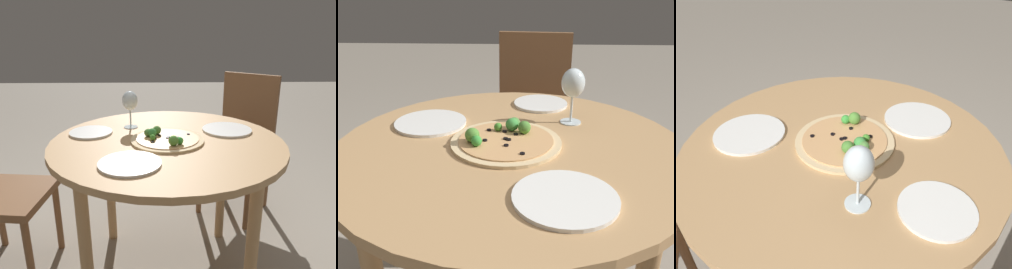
{
  "view_description": "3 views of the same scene",
  "coord_description": "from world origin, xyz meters",
  "views": [
    {
      "loc": [
        -0.03,
        -1.38,
        1.22
      ],
      "look_at": [
        0.0,
        -0.02,
        0.77
      ],
      "focal_mm": 35.0,
      "sensor_mm": 36.0,
      "label": 1
    },
    {
      "loc": [
        1.0,
        0.03,
        1.19
      ],
      "look_at": [
        0.0,
        -0.02,
        0.77
      ],
      "focal_mm": 40.0,
      "sensor_mm": 36.0,
      "label": 2
    },
    {
      "loc": [
        -0.48,
        0.71,
        1.37
      ],
      "look_at": [
        0.0,
        -0.02,
        0.77
      ],
      "focal_mm": 35.0,
      "sensor_mm": 36.0,
      "label": 3
    }
  ],
  "objects": [
    {
      "name": "pizza",
      "position": [
        -0.0,
        -0.02,
        0.75
      ],
      "size": [
        0.32,
        0.32,
        0.06
      ],
      "color": "#DBBC89",
      "rests_on": "dining_table"
    },
    {
      "name": "dining_table",
      "position": [
        0.0,
        0.0,
        0.65
      ],
      "size": [
        1.03,
        1.03,
        0.74
      ],
      "color": "tan",
      "rests_on": "ground_plane"
    },
    {
      "name": "plate_side",
      "position": [
        0.29,
        0.13,
        0.74
      ],
      "size": [
        0.24,
        0.24,
        0.01
      ],
      "color": "white",
      "rests_on": "dining_table"
    },
    {
      "name": "wine_glass",
      "position": [
        -0.18,
        0.19,
        0.87
      ],
      "size": [
        0.08,
        0.08,
        0.18
      ],
      "color": "silver",
      "rests_on": "dining_table"
    },
    {
      "name": "plate_far",
      "position": [
        -0.14,
        -0.27,
        0.74
      ],
      "size": [
        0.24,
        0.24,
        0.01
      ],
      "color": "white",
      "rests_on": "dining_table"
    },
    {
      "name": "chair",
      "position": [
        0.51,
        0.69,
        0.49
      ],
      "size": [
        0.56,
        0.56,
        0.92
      ],
      "rotation": [
        0.0,
        0.0,
        -0.64
      ],
      "color": "brown",
      "rests_on": "ground_plane"
    },
    {
      "name": "plate_near",
      "position": [
        -0.36,
        0.1,
        0.74
      ],
      "size": [
        0.2,
        0.2,
        0.01
      ],
      "color": "white",
      "rests_on": "dining_table"
    }
  ]
}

